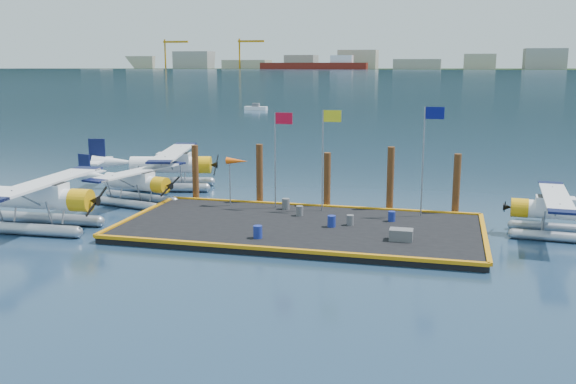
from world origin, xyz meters
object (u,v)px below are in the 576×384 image
seaplane_c (168,167)px  drum_2 (350,220)px  drum_0 (300,211)px  drum_4 (392,216)px  flagpole_yellow (326,145)px  seaplane_a (39,201)px  piling_2 (327,182)px  flagpole_blue (427,145)px  piling_1 (260,176)px  drum_3 (258,232)px  piling_0 (195,175)px  crate (401,235)px  piling_3 (390,181)px  windsock (237,162)px  piling_4 (456,186)px  drum_1 (332,221)px  drum_5 (286,204)px  flagpole_red (278,145)px  seaplane_d (562,213)px  seaplane_b (134,185)px

seaplane_c → drum_2: seaplane_c is taller
drum_0 → drum_4: size_ratio=1.03×
drum_2 → flagpole_yellow: (-2.03, 3.19, 3.82)m
seaplane_a → piling_2: size_ratio=2.79×
flagpole_blue → piling_1: size_ratio=1.55×
seaplane_c → drum_3: seaplane_c is taller
drum_4 → drum_3: bearing=-140.4°
flagpole_yellow → piling_0: bearing=170.1°
drum_2 → crate: 3.91m
drum_0 → drum_2: (3.28, -1.53, -0.01)m
drum_0 → piling_3: (5.04, 3.26, 1.45)m
flagpole_yellow → windsock: size_ratio=1.99×
flagpole_yellow → piling_2: flagpole_yellow is taller
flagpole_blue → piling_4: bearing=41.6°
drum_1 → drum_5: (-3.56, 3.63, 0.02)m
flagpole_red → flagpole_yellow: bearing=0.0°
windsock → piling_2: (5.53, 1.60, -1.33)m
seaplane_d → flagpole_yellow: bearing=87.5°
windsock → piling_2: bearing=16.1°
seaplane_b → flagpole_blue: bearing=102.2°
seaplane_d → piling_4: 6.40m
seaplane_a → piling_4: bearing=108.2°
seaplane_a → drum_0: bearing=108.5°
drum_2 → crate: (3.02, -2.48, 0.01)m
flagpole_blue → windsock: (-11.72, 0.00, -1.46)m
drum_3 → piling_0: 11.18m
drum_1 → windsock: windsock is taller
piling_1 → drum_0: bearing=-43.3°
flagpole_red → piling_1: flagpole_red is taller
piling_4 → drum_0: bearing=-160.2°
seaplane_b → crate: size_ratio=7.43×
seaplane_a → crate: size_ratio=8.91×
piling_4 → piling_0: bearing=180.0°
seaplane_c → piling_4: 21.49m
seaplane_b → drum_1: 14.83m
windsock → flagpole_red: bearing=0.0°
drum_3 → crate: drum_3 is taller
piling_3 → flagpole_red: bearing=-166.7°
flagpole_blue → flagpole_yellow: bearing=180.0°
drum_1 → drum_4: 3.78m
drum_0 → flagpole_blue: size_ratio=0.09×
piling_2 → piling_4: 8.00m
drum_1 → windsock: bearing=150.7°
seaplane_d → windsock: (-19.10, 1.48, 1.88)m
seaplane_a → drum_3: (13.04, -0.09, -0.91)m
flagpole_blue → piling_1: (-10.70, 1.60, -2.59)m
drum_3 → drum_5: 6.88m
flagpole_yellow → windsock: bearing=180.0°
drum_2 → piling_1: (-6.74, 4.79, 1.41)m
drum_1 → piling_1: size_ratio=0.15×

